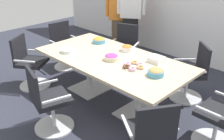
{
  "coord_description": "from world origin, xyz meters",
  "views": [
    {
      "loc": [
        2.52,
        -2.56,
        2.25
      ],
      "look_at": [
        0.0,
        0.0,
        0.55
      ],
      "focal_mm": 41.44,
      "sensor_mm": 36.0,
      "label": 1
    }
  ],
  "objects_px": {
    "office_chair_6": "(150,139)",
    "snack_bowl_pretzels": "(127,48)",
    "office_chair_0": "(222,118)",
    "plate_stack": "(67,51)",
    "donut_platter": "(134,66)",
    "office_chair_4": "(30,65)",
    "snack_bowl_cookies": "(156,72)",
    "office_chair_1": "(191,75)",
    "person_standing_1": "(131,13)",
    "office_chair_2": "(124,51)",
    "office_chair_5": "(48,103)",
    "conference_table": "(112,66)",
    "napkin_pile": "(156,59)",
    "snack_bowl_chips_orange": "(99,40)",
    "office_chair_3": "(65,48)",
    "person_standing_0": "(119,16)",
    "snack_bowl_candy_mix": "(111,57)"
  },
  "relations": [
    {
      "from": "person_standing_1",
      "to": "donut_platter",
      "type": "distance_m",
      "value": 2.25
    },
    {
      "from": "person_standing_1",
      "to": "snack_bowl_cookies",
      "type": "height_order",
      "value": "person_standing_1"
    },
    {
      "from": "office_chair_3",
      "to": "napkin_pile",
      "type": "distance_m",
      "value": 2.24
    },
    {
      "from": "person_standing_0",
      "to": "napkin_pile",
      "type": "bearing_deg",
      "value": 109.6
    },
    {
      "from": "office_chair_2",
      "to": "office_chair_1",
      "type": "bearing_deg",
      "value": 156.95
    },
    {
      "from": "snack_bowl_chips_orange",
      "to": "office_chair_2",
      "type": "bearing_deg",
      "value": 90.51
    },
    {
      "from": "snack_bowl_candy_mix",
      "to": "napkin_pile",
      "type": "bearing_deg",
      "value": 37.65
    },
    {
      "from": "office_chair_5",
      "to": "plate_stack",
      "type": "bearing_deg",
      "value": 141.3
    },
    {
      "from": "office_chair_3",
      "to": "snack_bowl_cookies",
      "type": "bearing_deg",
      "value": 87.71
    },
    {
      "from": "snack_bowl_cookies",
      "to": "person_standing_0",
      "type": "bearing_deg",
      "value": 142.99
    },
    {
      "from": "office_chair_5",
      "to": "snack_bowl_candy_mix",
      "type": "xyz_separation_m",
      "value": [
        0.14,
        1.05,
        0.39
      ]
    },
    {
      "from": "napkin_pile",
      "to": "office_chair_5",
      "type": "bearing_deg",
      "value": -114.63
    },
    {
      "from": "office_chair_6",
      "to": "napkin_pile",
      "type": "height_order",
      "value": "office_chair_6"
    },
    {
      "from": "office_chair_0",
      "to": "snack_bowl_chips_orange",
      "type": "relative_size",
      "value": 4.04
    },
    {
      "from": "office_chair_4",
      "to": "snack_bowl_pretzels",
      "type": "bearing_deg",
      "value": 93.6
    },
    {
      "from": "office_chair_3",
      "to": "donut_platter",
      "type": "bearing_deg",
      "value": 86.34
    },
    {
      "from": "office_chair_0",
      "to": "snack_bowl_candy_mix",
      "type": "distance_m",
      "value": 1.7
    },
    {
      "from": "person_standing_0",
      "to": "snack_bowl_pretzels",
      "type": "xyz_separation_m",
      "value": [
        1.31,
        -1.23,
        -0.09
      ]
    },
    {
      "from": "donut_platter",
      "to": "office_chair_4",
      "type": "bearing_deg",
      "value": -161.55
    },
    {
      "from": "office_chair_5",
      "to": "person_standing_0",
      "type": "xyz_separation_m",
      "value": [
        -1.25,
        2.71,
        0.48
      ]
    },
    {
      "from": "person_standing_0",
      "to": "office_chair_3",
      "type": "bearing_deg",
      "value": 40.83
    },
    {
      "from": "plate_stack",
      "to": "snack_bowl_chips_orange",
      "type": "bearing_deg",
      "value": 87.89
    },
    {
      "from": "office_chair_3",
      "to": "snack_bowl_pretzels",
      "type": "bearing_deg",
      "value": 98.44
    },
    {
      "from": "conference_table",
      "to": "person_standing_1",
      "type": "height_order",
      "value": "person_standing_1"
    },
    {
      "from": "office_chair_4",
      "to": "donut_platter",
      "type": "height_order",
      "value": "office_chair_4"
    },
    {
      "from": "office_chair_6",
      "to": "snack_bowl_pretzels",
      "type": "height_order",
      "value": "office_chair_6"
    },
    {
      "from": "person_standing_1",
      "to": "snack_bowl_chips_orange",
      "type": "xyz_separation_m",
      "value": [
        0.4,
        -1.3,
        -0.2
      ]
    },
    {
      "from": "office_chair_6",
      "to": "person_standing_1",
      "type": "distance_m",
      "value": 3.37
    },
    {
      "from": "conference_table",
      "to": "snack_bowl_candy_mix",
      "type": "distance_m",
      "value": 0.18
    },
    {
      "from": "napkin_pile",
      "to": "snack_bowl_chips_orange",
      "type": "bearing_deg",
      "value": -179.53
    },
    {
      "from": "office_chair_1",
      "to": "snack_bowl_pretzels",
      "type": "height_order",
      "value": "office_chair_1"
    },
    {
      "from": "office_chair_3",
      "to": "donut_platter",
      "type": "relative_size",
      "value": 2.88
    },
    {
      "from": "person_standing_1",
      "to": "snack_bowl_candy_mix",
      "type": "bearing_deg",
      "value": 88.6
    },
    {
      "from": "snack_bowl_pretzels",
      "to": "plate_stack",
      "type": "distance_m",
      "value": 0.95
    },
    {
      "from": "office_chair_0",
      "to": "office_chair_2",
      "type": "height_order",
      "value": "same"
    },
    {
      "from": "snack_bowl_chips_orange",
      "to": "snack_bowl_pretzels",
      "type": "height_order",
      "value": "snack_bowl_pretzels"
    },
    {
      "from": "conference_table",
      "to": "person_standing_0",
      "type": "distance_m",
      "value": 2.12
    },
    {
      "from": "office_chair_1",
      "to": "person_standing_1",
      "type": "bearing_deg",
      "value": 23.63
    },
    {
      "from": "office_chair_0",
      "to": "plate_stack",
      "type": "height_order",
      "value": "office_chair_0"
    },
    {
      "from": "office_chair_3",
      "to": "snack_bowl_cookies",
      "type": "distance_m",
      "value": 2.51
    },
    {
      "from": "office_chair_0",
      "to": "person_standing_0",
      "type": "distance_m",
      "value": 3.39
    },
    {
      "from": "snack_bowl_candy_mix",
      "to": "plate_stack",
      "type": "relative_size",
      "value": 1.05
    },
    {
      "from": "office_chair_1",
      "to": "office_chair_5",
      "type": "bearing_deg",
      "value": 109.21
    },
    {
      "from": "office_chair_2",
      "to": "napkin_pile",
      "type": "bearing_deg",
      "value": 130.35
    },
    {
      "from": "snack_bowl_cookies",
      "to": "office_chair_0",
      "type": "bearing_deg",
      "value": 13.29
    },
    {
      "from": "office_chair_6",
      "to": "office_chair_3",
      "type": "bearing_deg",
      "value": 104.0
    },
    {
      "from": "office_chair_0",
      "to": "plate_stack",
      "type": "xyz_separation_m",
      "value": [
        -2.35,
        -0.5,
        0.37
      ]
    },
    {
      "from": "person_standing_0",
      "to": "snack_bowl_candy_mix",
      "type": "xyz_separation_m",
      "value": [
        1.4,
        -1.67,
        -0.09
      ]
    },
    {
      "from": "office_chair_6",
      "to": "snack_bowl_pretzels",
      "type": "bearing_deg",
      "value": 83.23
    },
    {
      "from": "conference_table",
      "to": "napkin_pile",
      "type": "xyz_separation_m",
      "value": [
        0.56,
        0.35,
        0.16
      ]
    }
  ]
}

